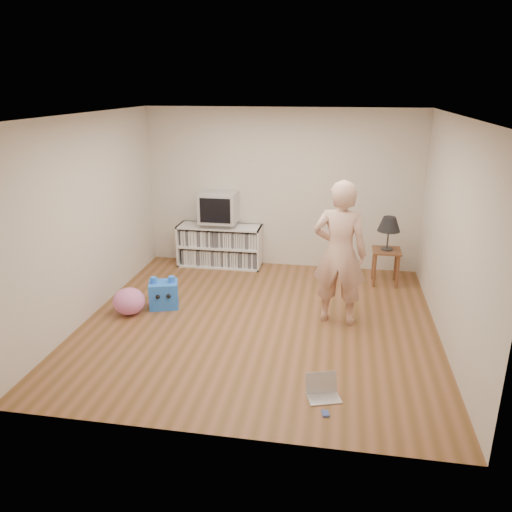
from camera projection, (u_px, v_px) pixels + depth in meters
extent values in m
plane|color=brown|center=(259.00, 322.00, 6.49)|extent=(4.50, 4.50, 0.00)
cube|color=beige|center=(281.00, 189.00, 8.16)|extent=(4.50, 0.02, 2.60)
cube|color=beige|center=(214.00, 301.00, 3.97)|extent=(4.50, 0.02, 2.60)
cube|color=beige|center=(87.00, 218.00, 6.42)|extent=(0.02, 4.50, 2.60)
cube|color=beige|center=(453.00, 235.00, 5.71)|extent=(0.02, 4.50, 2.60)
cube|color=white|center=(260.00, 115.00, 5.64)|extent=(4.50, 4.50, 0.01)
cube|color=white|center=(223.00, 242.00, 8.61)|extent=(1.40, 0.03, 0.70)
cube|color=white|center=(181.00, 244.00, 8.53)|extent=(0.03, 0.45, 0.70)
cube|color=white|center=(260.00, 248.00, 8.31)|extent=(0.03, 0.45, 0.70)
cube|color=white|center=(220.00, 264.00, 8.53)|extent=(1.40, 0.45, 0.03)
cube|color=white|center=(220.00, 246.00, 8.42)|extent=(1.34, 0.45, 0.03)
cube|color=white|center=(219.00, 227.00, 8.31)|extent=(1.40, 0.45, 0.03)
cube|color=silver|center=(220.00, 246.00, 8.42)|extent=(1.26, 0.36, 0.64)
cube|color=gray|center=(219.00, 224.00, 8.29)|extent=(0.45, 0.35, 0.07)
cube|color=#B3B3B8|center=(219.00, 207.00, 8.20)|extent=(0.60, 0.52, 0.50)
cube|color=black|center=(215.00, 211.00, 7.95)|extent=(0.50, 0.01, 0.40)
cylinder|color=brown|center=(374.00, 271.00, 7.54)|extent=(0.04, 0.04, 0.52)
cylinder|color=brown|center=(398.00, 272.00, 7.49)|extent=(0.04, 0.04, 0.52)
cylinder|color=brown|center=(373.00, 263.00, 7.86)|extent=(0.04, 0.04, 0.52)
cylinder|color=brown|center=(395.00, 264.00, 7.81)|extent=(0.04, 0.04, 0.52)
cube|color=brown|center=(387.00, 251.00, 7.59)|extent=(0.42, 0.42, 0.03)
cylinder|color=#333333|center=(387.00, 249.00, 7.58)|extent=(0.18, 0.18, 0.02)
cylinder|color=#333333|center=(388.00, 238.00, 7.52)|extent=(0.02, 0.02, 0.32)
imported|color=beige|center=(340.00, 254.00, 6.22)|extent=(0.73, 0.53, 1.86)
cube|color=silver|center=(324.00, 398.00, 4.91)|extent=(0.37, 0.31, 0.01)
cube|color=silver|center=(321.00, 382.00, 4.98)|extent=(0.32, 0.16, 0.21)
cube|color=black|center=(321.00, 382.00, 4.98)|extent=(0.28, 0.13, 0.17)
cube|color=#3F56AA|center=(325.00, 413.00, 4.68)|extent=(0.08, 0.10, 0.02)
cube|color=#236EFF|center=(164.00, 295.00, 6.88)|extent=(0.46, 0.41, 0.37)
cylinder|color=#236EFF|center=(154.00, 280.00, 6.79)|extent=(0.09, 0.09, 0.08)
cylinder|color=#236EFF|center=(172.00, 279.00, 6.82)|extent=(0.09, 0.09, 0.08)
sphere|color=black|center=(158.00, 297.00, 6.71)|extent=(0.06, 0.06, 0.06)
sphere|color=black|center=(168.00, 296.00, 6.73)|extent=(0.06, 0.06, 0.06)
ellipsoid|color=pink|center=(129.00, 301.00, 6.68)|extent=(0.55, 0.55, 0.36)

